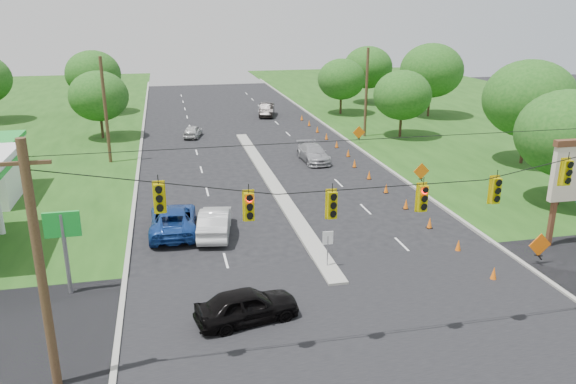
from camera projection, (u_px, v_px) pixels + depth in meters
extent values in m
plane|color=black|center=(368.00, 331.00, 23.33)|extent=(160.00, 160.00, 0.00)
cube|color=black|center=(368.00, 331.00, 23.33)|extent=(160.00, 14.00, 0.02)
cube|color=gray|center=(139.00, 161.00, 49.07)|extent=(0.25, 110.00, 0.16)
cube|color=gray|center=(358.00, 149.00, 53.22)|extent=(0.25, 110.00, 0.16)
cube|color=gray|center=(272.00, 184.00, 42.80)|extent=(1.00, 34.00, 0.18)
cylinder|color=gray|center=(328.00, 252.00, 28.61)|extent=(0.06, 0.06, 1.80)
cube|color=white|center=(328.00, 238.00, 28.36)|extent=(0.55, 0.04, 0.70)
cylinder|color=#422D1C|center=(41.00, 271.00, 18.53)|extent=(0.32, 0.32, 9.00)
cube|color=#422D1C|center=(24.00, 163.00, 17.37)|extent=(1.60, 0.12, 0.12)
cylinder|color=black|center=(386.00, 176.00, 20.21)|extent=(24.00, 0.04, 0.04)
cube|color=#D9C206|center=(159.00, 198.00, 18.65)|extent=(0.34, 0.24, 1.00)
cube|color=#D9C206|center=(249.00, 207.00, 19.43)|extent=(0.34, 0.24, 1.00)
cube|color=#D9C206|center=(332.00, 205.00, 20.10)|extent=(0.34, 0.24, 1.00)
cube|color=#D9C206|center=(422.00, 198.00, 20.81)|extent=(0.34, 0.24, 1.00)
cube|color=#D9C206|center=(495.00, 191.00, 21.40)|extent=(0.34, 0.24, 1.00)
cube|color=#D9C206|center=(566.00, 173.00, 21.85)|extent=(0.34, 0.24, 1.00)
cylinder|color=#422D1C|center=(106.00, 111.00, 47.17)|extent=(0.28, 0.28, 9.00)
cylinder|color=#422D1C|center=(366.00, 93.00, 56.94)|extent=(0.28, 0.28, 9.00)
cylinder|color=gray|center=(66.00, 255.00, 25.70)|extent=(0.20, 0.20, 4.00)
cube|color=green|center=(62.00, 224.00, 25.23)|extent=(1.60, 0.15, 1.20)
cube|color=#59331E|center=(553.00, 210.00, 30.85)|extent=(0.25, 0.25, 4.40)
cone|color=orange|center=(494.00, 273.00, 27.57)|extent=(0.32, 0.32, 0.70)
cone|color=orange|center=(458.00, 245.00, 30.81)|extent=(0.32, 0.32, 0.70)
cone|color=orange|center=(430.00, 223.00, 34.06)|extent=(0.32, 0.32, 0.70)
cone|color=orange|center=(406.00, 204.00, 37.30)|extent=(0.32, 0.32, 0.70)
cone|color=orange|center=(386.00, 188.00, 40.55)|extent=(0.32, 0.32, 0.70)
cone|color=orange|center=(369.00, 175.00, 43.80)|extent=(0.32, 0.32, 0.70)
cone|color=orange|center=(355.00, 163.00, 47.04)|extent=(0.32, 0.32, 0.70)
cone|color=orange|center=(348.00, 153.00, 50.41)|extent=(0.32, 0.32, 0.70)
cone|color=orange|center=(337.00, 144.00, 53.66)|extent=(0.32, 0.32, 0.70)
cone|color=orange|center=(326.00, 136.00, 56.90)|extent=(0.32, 0.32, 0.70)
cone|color=orange|center=(317.00, 129.00, 60.15)|extent=(0.32, 0.32, 0.70)
cone|color=orange|center=(309.00, 123.00, 63.39)|extent=(0.32, 0.32, 0.70)
cone|color=orange|center=(302.00, 117.00, 66.64)|extent=(0.32, 0.32, 0.70)
cube|color=black|center=(538.00, 256.00, 29.08)|extent=(0.06, 0.58, 0.26)
cube|color=black|center=(538.00, 256.00, 29.08)|extent=(0.06, 0.58, 0.26)
cube|color=orange|center=(540.00, 245.00, 28.89)|extent=(1.27, 0.05, 1.27)
cube|color=black|center=(421.00, 179.00, 42.06)|extent=(0.06, 0.58, 0.26)
cube|color=black|center=(421.00, 179.00, 42.06)|extent=(0.06, 0.58, 0.26)
cube|color=orange|center=(421.00, 171.00, 41.87)|extent=(1.27, 0.05, 1.27)
cube|color=black|center=(359.00, 138.00, 55.04)|extent=(0.06, 0.58, 0.26)
cube|color=black|center=(359.00, 138.00, 55.04)|extent=(0.06, 0.58, 0.26)
cube|color=orange|center=(359.00, 132.00, 54.86)|extent=(1.27, 0.05, 1.27)
cylinder|color=black|center=(102.00, 126.00, 57.15)|extent=(0.28, 0.28, 2.52)
ellipsoid|color=#194C14|center=(99.00, 96.00, 56.19)|extent=(5.88, 5.88, 5.04)
cylinder|color=black|center=(96.00, 102.00, 70.59)|extent=(0.28, 0.28, 2.88)
ellipsoid|color=#194C14|center=(93.00, 74.00, 69.49)|extent=(6.72, 6.72, 5.76)
cylinder|color=black|center=(560.00, 185.00, 37.70)|extent=(0.28, 0.28, 2.88)
ellipsoid|color=#194C14|center=(568.00, 133.00, 36.59)|extent=(6.72, 6.72, 5.76)
cylinder|color=black|center=(523.00, 145.00, 47.73)|extent=(0.28, 0.28, 3.24)
ellipsoid|color=#194C14|center=(529.00, 99.00, 46.49)|extent=(7.56, 7.56, 6.48)
cylinder|color=black|center=(400.00, 125.00, 57.74)|extent=(0.28, 0.28, 2.52)
ellipsoid|color=#194C14|center=(402.00, 95.00, 56.78)|extent=(5.88, 5.88, 5.04)
cylinder|color=black|center=(429.00, 103.00, 68.54)|extent=(0.28, 0.28, 3.24)
ellipsoid|color=#194C14|center=(431.00, 70.00, 67.30)|extent=(7.56, 7.56, 6.48)
cylinder|color=black|center=(367.00, 93.00, 77.98)|extent=(0.28, 0.28, 2.88)
ellipsoid|color=#194C14|center=(368.00, 67.00, 76.88)|extent=(6.72, 6.72, 5.76)
cylinder|color=black|center=(341.00, 104.00, 70.31)|extent=(0.28, 0.28, 2.52)
ellipsoid|color=#194C14|center=(341.00, 79.00, 69.35)|extent=(5.88, 5.88, 5.04)
imported|color=black|center=(247.00, 306.00, 23.79)|extent=(4.71, 2.64, 1.51)
imported|color=silver|center=(215.00, 222.00, 32.95)|extent=(2.53, 5.15, 1.62)
imported|color=navy|center=(173.00, 220.00, 33.29)|extent=(2.87, 5.88, 1.61)
imported|color=#95949A|center=(313.00, 153.00, 48.76)|extent=(2.21, 5.09, 1.46)
imported|color=#B2B2B2|center=(193.00, 131.00, 57.89)|extent=(2.41, 3.94, 1.25)
imported|color=black|center=(267.00, 110.00, 69.08)|extent=(2.75, 5.04, 1.58)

